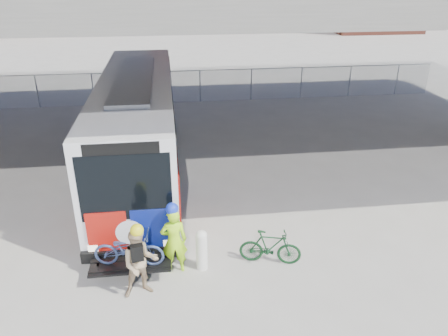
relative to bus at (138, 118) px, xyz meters
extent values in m
plane|color=#9E9991|center=(2.00, -2.89, -2.11)|extent=(160.00, 160.00, 0.00)
cube|color=silver|center=(0.00, -0.02, -0.16)|extent=(2.55, 12.00, 3.20)
cube|color=black|center=(0.00, 0.48, 0.48)|extent=(2.61, 11.00, 1.28)
cube|color=black|center=(0.00, -5.97, 0.23)|extent=(2.24, 0.12, 1.76)
cube|color=black|center=(0.00, -5.97, 1.25)|extent=(1.78, 0.12, 0.30)
cube|color=black|center=(0.00, -6.07, -1.66)|extent=(2.55, 0.20, 0.30)
cube|color=#A5140C|center=(-0.55, -6.04, -1.01)|extent=(1.00, 0.08, 1.20)
cube|color=navy|center=(0.55, -6.04, -1.01)|extent=(1.00, 0.08, 1.20)
cylinder|color=silver|center=(0.00, -6.06, -1.01)|extent=(0.70, 0.06, 0.70)
cube|color=gray|center=(0.00, -0.02, 1.51)|extent=(1.28, 7.20, 0.14)
cube|color=black|center=(0.00, -6.57, -1.66)|extent=(2.00, 0.70, 0.06)
cylinder|color=black|center=(-1.16, -4.42, -1.61)|extent=(0.30, 1.00, 1.00)
cylinder|color=black|center=(1.15, -4.42, -1.61)|extent=(0.30, 1.00, 1.00)
cylinder|color=black|center=(-1.16, 4.18, -1.61)|extent=(0.30, 1.00, 1.00)
cylinder|color=black|center=(1.15, 4.18, -1.61)|extent=(0.30, 1.00, 1.00)
cube|color=#A5140C|center=(-1.31, -3.82, -0.81)|extent=(0.06, 2.60, 1.70)
cube|color=navy|center=(-1.31, -2.22, -0.81)|extent=(0.06, 1.40, 1.70)
cube|color=#A5140C|center=(1.30, -3.82, -0.81)|extent=(0.06, 2.60, 1.70)
cube|color=navy|center=(1.30, -2.22, -0.81)|extent=(0.06, 1.40, 1.70)
imported|color=#384B7C|center=(0.00, -6.57, -1.17)|extent=(1.80, 0.87, 0.91)
cylinder|color=gray|center=(-6.00, 9.11, -1.21)|extent=(0.06, 0.06, 1.80)
cylinder|color=gray|center=(-2.00, 9.11, -1.21)|extent=(0.06, 0.06, 1.80)
cylinder|color=gray|center=(2.00, 9.11, -1.21)|extent=(0.06, 0.06, 1.80)
cylinder|color=gray|center=(6.00, 9.11, -1.21)|extent=(0.06, 0.06, 1.80)
cylinder|color=gray|center=(10.00, 9.11, -1.21)|extent=(0.06, 0.06, 1.80)
cylinder|color=gray|center=(14.00, 9.11, -1.21)|extent=(0.06, 0.06, 1.80)
plane|color=gray|center=(2.00, 9.11, -1.21)|extent=(30.00, 0.00, 30.00)
cube|color=gray|center=(2.00, 9.11, -0.29)|extent=(30.00, 0.05, 0.04)
cylinder|color=white|center=(1.80, -6.32, -1.61)|extent=(0.30, 0.30, 1.00)
sphere|color=white|center=(1.80, -6.32, -1.11)|extent=(0.30, 0.30, 0.30)
imported|color=#B3FF1A|center=(1.10, -6.32, -1.20)|extent=(0.69, 0.47, 1.82)
sphere|color=#1832CF|center=(1.10, -6.32, -0.27)|extent=(0.32, 0.32, 0.32)
imported|color=tan|center=(0.29, -7.11, -1.22)|extent=(0.97, 0.82, 1.78)
sphere|color=yellow|center=(0.29, -7.11, -0.31)|extent=(0.31, 0.31, 0.31)
cube|color=black|center=(0.26, -7.30, -0.78)|extent=(0.30, 0.21, 0.40)
imported|color=#133C1D|center=(3.61, -6.32, -1.62)|extent=(1.70, 0.88, 0.98)
camera|label=1|loc=(1.16, -15.61, 5.11)|focal=35.00mm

